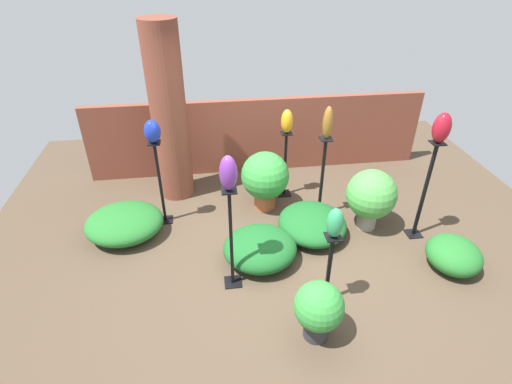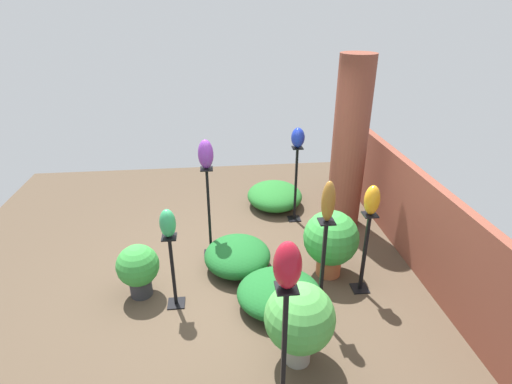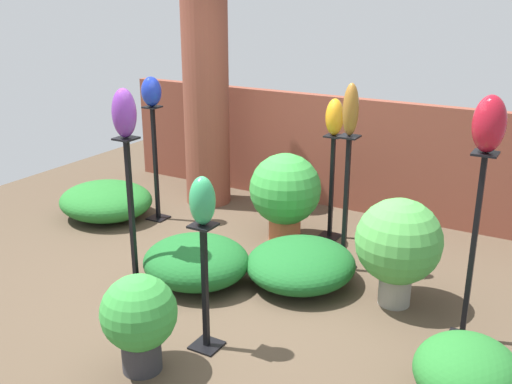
{
  "view_description": "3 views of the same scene",
  "coord_description": "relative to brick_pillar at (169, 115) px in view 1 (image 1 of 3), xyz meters",
  "views": [
    {
      "loc": [
        -0.85,
        -3.77,
        3.44
      ],
      "look_at": [
        -0.29,
        0.39,
        0.76
      ],
      "focal_mm": 28.0,
      "sensor_mm": 36.0,
      "label": 1
    },
    {
      "loc": [
        4.09,
        -0.24,
        3.21
      ],
      "look_at": [
        -0.26,
        0.23,
        1.13
      ],
      "focal_mm": 28.0,
      "sensor_mm": 36.0,
      "label": 2
    },
    {
      "loc": [
        2.45,
        -3.75,
        2.4
      ],
      "look_at": [
        0.06,
        0.38,
        0.76
      ],
      "focal_mm": 42.0,
      "sensor_mm": 36.0,
      "label": 3
    }
  ],
  "objects": [
    {
      "name": "potted_plant_mid_left",
      "position": [
        1.31,
        -0.59,
        -0.79
      ],
      "size": [
        0.7,
        0.7,
        0.89
      ],
      "color": "#B25B38",
      "rests_on": "ground"
    },
    {
      "name": "pedestal_ruby",
      "position": [
        3.24,
        -1.52,
        -0.66
      ],
      "size": [
        0.2,
        0.2,
        1.39
      ],
      "color": "black",
      "rests_on": "ground"
    },
    {
      "name": "foliage_bed_center",
      "position": [
        -0.67,
        -1.0,
        -1.11
      ],
      "size": [
        1.04,
        0.94,
        0.38
      ],
      "primitive_type": "ellipsoid",
      "color": "#236B28",
      "rests_on": "ground"
    },
    {
      "name": "art_vase_amber",
      "position": [
        1.67,
        -0.28,
        -0.07
      ],
      "size": [
        0.17,
        0.18,
        0.35
      ],
      "primitive_type": "ellipsoid",
      "color": "orange",
      "rests_on": "pedestal_amber"
    },
    {
      "name": "pedestal_bronze",
      "position": [
        2.06,
        -0.9,
        -0.74
      ],
      "size": [
        0.2,
        0.2,
        1.23
      ],
      "color": "black",
      "rests_on": "ground"
    },
    {
      "name": "foliage_bed_east",
      "position": [
        1.07,
        -1.75,
        -1.11
      ],
      "size": [
        0.92,
        0.87,
        0.39
      ],
      "primitive_type": "ellipsoid",
      "color": "#195923",
      "rests_on": "ground"
    },
    {
      "name": "ground_plane",
      "position": [
        1.37,
        -1.74,
        -1.3
      ],
      "size": [
        8.0,
        8.0,
        0.0
      ],
      "primitive_type": "plane",
      "color": "#4C3D2D"
    },
    {
      "name": "brick_wall_back",
      "position": [
        1.37,
        0.6,
        -0.67
      ],
      "size": [
        5.6,
        0.12,
        1.27
      ],
      "primitive_type": "cube",
      "color": "brown",
      "rests_on": "ground"
    },
    {
      "name": "art_vase_bronze",
      "position": [
        2.06,
        -0.9,
        0.15
      ],
      "size": [
        0.13,
        0.14,
        0.44
      ],
      "primitive_type": "ellipsoid",
      "color": "brown",
      "rests_on": "pedestal_bronze"
    },
    {
      "name": "pedestal_amber",
      "position": [
        1.67,
        -0.28,
        -0.82
      ],
      "size": [
        0.2,
        0.2,
        1.06
      ],
      "color": "black",
      "rests_on": "ground"
    },
    {
      "name": "art_vase_violet",
      "position": [
        0.7,
        -2.1,
        0.19
      ],
      "size": [
        0.18,
        0.2,
        0.38
      ],
      "primitive_type": "ellipsoid",
      "color": "#6B2D8C",
      "rests_on": "pedestal_violet"
    },
    {
      "name": "foliage_bed_rear",
      "position": [
        1.85,
        -1.32,
        -1.12
      ],
      "size": [
        0.92,
        0.98,
        0.35
      ],
      "primitive_type": "ellipsoid",
      "color": "#195923",
      "rests_on": "ground"
    },
    {
      "name": "brick_pillar",
      "position": [
        0.0,
        0.0,
        0.0
      ],
      "size": [
        0.51,
        0.51,
        2.6
      ],
      "primitive_type": "cylinder",
      "color": "brown",
      "rests_on": "ground"
    },
    {
      "name": "art_vase_jade",
      "position": [
        1.7,
        -2.52,
        -0.21
      ],
      "size": [
        0.17,
        0.17,
        0.33
      ],
      "primitive_type": "ellipsoid",
      "color": "#2D9356",
      "rests_on": "pedestal_jade"
    },
    {
      "name": "pedestal_jade",
      "position": [
        1.7,
        -2.52,
        -0.88
      ],
      "size": [
        0.2,
        0.2,
        0.93
      ],
      "color": "black",
      "rests_on": "ground"
    },
    {
      "name": "potted_plant_front_left",
      "position": [
        1.48,
        -2.95,
        -0.91
      ],
      "size": [
        0.5,
        0.5,
        0.67
      ],
      "color": "#2D2D33",
      "rests_on": "ground"
    },
    {
      "name": "pedestal_cobalt",
      "position": [
        -0.16,
        -0.75,
        -0.73
      ],
      "size": [
        0.2,
        0.2,
        1.24
      ],
      "color": "black",
      "rests_on": "ground"
    },
    {
      "name": "potted_plant_walkway_edge",
      "position": [
        2.65,
        -1.27,
        -0.78
      ],
      "size": [
        0.68,
        0.68,
        0.88
      ],
      "color": "gray",
      "rests_on": "ground"
    },
    {
      "name": "art_vase_ruby",
      "position": [
        3.24,
        -1.52,
        0.28
      ],
      "size": [
        0.21,
        0.2,
        0.37
      ],
      "primitive_type": "ellipsoid",
      "color": "maroon",
      "rests_on": "pedestal_ruby"
    },
    {
      "name": "art_vase_cobalt",
      "position": [
        -0.16,
        -0.75,
        0.09
      ],
      "size": [
        0.21,
        0.2,
        0.3
      ],
      "primitive_type": "ellipsoid",
      "color": "#192D9E",
      "rests_on": "pedestal_cobalt"
    },
    {
      "name": "foliage_bed_west",
      "position": [
        3.39,
        -2.19,
        -1.11
      ],
      "size": [
        0.64,
        0.69,
        0.39
      ],
      "primitive_type": "ellipsoid",
      "color": "#236B28",
      "rests_on": "ground"
    },
    {
      "name": "pedestal_violet",
      "position": [
        0.7,
        -2.1,
        -0.7
      ],
      "size": [
        0.2,
        0.2,
        1.3
      ],
      "color": "black",
      "rests_on": "ground"
    }
  ]
}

